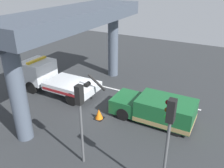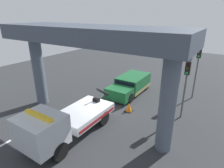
# 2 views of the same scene
# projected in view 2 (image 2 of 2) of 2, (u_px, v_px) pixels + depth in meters

# --- Properties ---
(ground_plane) EXTENTS (60.00, 40.00, 0.10)m
(ground_plane) POSITION_uv_depth(u_px,v_px,m) (99.00, 115.00, 14.08)
(ground_plane) COLOR #2D3033
(lane_stripe_west) EXTENTS (2.60, 0.16, 0.01)m
(lane_stripe_west) POSITION_uv_depth(u_px,v_px,m) (113.00, 84.00, 20.10)
(lane_stripe_west) COLOR silver
(lane_stripe_west) RESTS_ON ground
(lane_stripe_mid) EXTENTS (2.60, 0.16, 0.01)m
(lane_stripe_mid) POSITION_uv_depth(u_px,v_px,m) (74.00, 106.00, 15.41)
(lane_stripe_mid) COLOR silver
(lane_stripe_mid) RESTS_ON ground
(lane_stripe_east) EXTENTS (2.60, 0.16, 0.01)m
(lane_stripe_east) POSITION_uv_depth(u_px,v_px,m) (0.00, 146.00, 10.71)
(lane_stripe_east) COLOR silver
(lane_stripe_east) RESTS_ON ground
(tow_truck_white) EXTENTS (7.26, 2.44, 2.46)m
(tow_truck_white) POSITION_uv_depth(u_px,v_px,m) (62.00, 123.00, 10.81)
(tow_truck_white) COLOR silver
(tow_truck_white) RESTS_ON ground
(towed_van_green) EXTENTS (5.21, 2.24, 1.58)m
(towed_van_green) POSITION_uv_depth(u_px,v_px,m) (130.00, 85.00, 17.65)
(towed_van_green) COLOR #195B2D
(towed_van_green) RESTS_ON ground
(overpass_structure) EXTENTS (3.60, 12.50, 6.49)m
(overpass_structure) POSITION_uv_depth(u_px,v_px,m) (87.00, 43.00, 11.31)
(overpass_structure) COLOR #4C5666
(overpass_structure) RESTS_ON ground
(traffic_light_near) EXTENTS (0.39, 0.32, 4.58)m
(traffic_light_near) POSITION_uv_depth(u_px,v_px,m) (198.00, 62.00, 15.65)
(traffic_light_near) COLOR #515456
(traffic_light_near) RESTS_ON ground
(traffic_light_far) EXTENTS (0.39, 0.32, 4.20)m
(traffic_light_far) POSITION_uv_depth(u_px,v_px,m) (186.00, 78.00, 12.62)
(traffic_light_far) COLOR #515456
(traffic_light_far) RESTS_ON ground
(traffic_cone_orange) EXTENTS (0.59, 0.59, 0.70)m
(traffic_cone_orange) POSITION_uv_depth(u_px,v_px,m) (129.00, 107.00, 14.42)
(traffic_cone_orange) COLOR orange
(traffic_cone_orange) RESTS_ON ground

